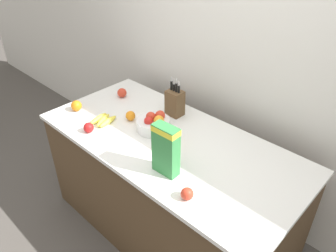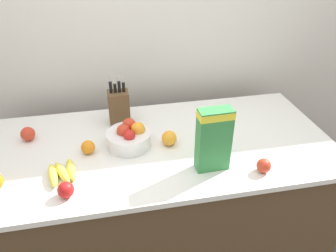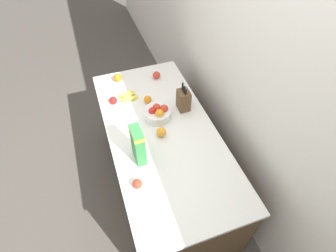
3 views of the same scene
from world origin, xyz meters
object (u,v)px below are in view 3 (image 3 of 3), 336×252
(apple_middle, at_px, (113,100))
(knife_block, at_px, (184,100))
(orange_mid_right, at_px, (118,78))
(banana_bunch, at_px, (128,96))
(apple_front, at_px, (156,75))
(apple_rear, at_px, (137,184))
(orange_front_center, at_px, (161,132))
(cereal_box, at_px, (138,144))
(orange_near_bowl, at_px, (148,99))
(fruit_bowl, at_px, (158,113))

(apple_middle, bearing_deg, knife_block, 64.92)
(knife_block, relative_size, orange_mid_right, 3.65)
(orange_mid_right, bearing_deg, banana_bunch, 6.82)
(orange_mid_right, bearing_deg, apple_middle, -19.10)
(knife_block, height_order, apple_front, knife_block)
(apple_rear, height_order, orange_front_center, orange_front_center)
(banana_bunch, distance_m, apple_front, 0.42)
(orange_front_center, bearing_deg, cereal_box, -54.37)
(cereal_box, relative_size, orange_near_bowl, 4.46)
(banana_bunch, height_order, orange_mid_right, orange_mid_right)
(apple_rear, relative_size, apple_middle, 0.97)
(apple_middle, relative_size, orange_near_bowl, 1.01)
(apple_rear, bearing_deg, orange_near_bowl, 158.92)
(apple_middle, height_order, orange_mid_right, orange_mid_right)
(apple_middle, bearing_deg, apple_rear, -0.74)
(apple_rear, relative_size, apple_front, 0.91)
(apple_middle, xyz_separation_m, orange_near_bowl, (0.09, 0.31, -0.00))
(orange_front_center, bearing_deg, apple_middle, -150.13)
(apple_rear, bearing_deg, orange_front_center, 142.15)
(fruit_bowl, height_order, apple_middle, fruit_bowl)
(fruit_bowl, bearing_deg, cereal_box, -35.52)
(apple_front, bearing_deg, fruit_bowl, -16.44)
(fruit_bowl, xyz_separation_m, banana_bunch, (-0.34, -0.20, -0.03))
(apple_rear, relative_size, orange_near_bowl, 0.97)
(knife_block, xyz_separation_m, cereal_box, (0.42, -0.53, 0.07))
(apple_front, distance_m, orange_near_bowl, 0.38)
(fruit_bowl, xyz_separation_m, orange_near_bowl, (-0.22, -0.03, -0.02))
(banana_bunch, distance_m, orange_mid_right, 0.30)
(knife_block, relative_size, cereal_box, 0.95)
(orange_mid_right, bearing_deg, cereal_box, -2.37)
(orange_mid_right, relative_size, orange_front_center, 1.02)
(knife_block, bearing_deg, apple_front, -169.38)
(apple_rear, distance_m, apple_front, 1.28)
(orange_mid_right, bearing_deg, apple_front, 77.47)
(orange_front_center, bearing_deg, fruit_bowl, 169.79)
(apple_front, bearing_deg, knife_block, 10.62)
(cereal_box, bearing_deg, orange_mid_right, 175.45)
(fruit_bowl, xyz_separation_m, apple_front, (-0.55, 0.16, -0.01))
(apple_rear, bearing_deg, knife_block, 136.79)
(cereal_box, relative_size, orange_mid_right, 3.85)
(knife_block, xyz_separation_m, orange_mid_right, (-0.61, -0.49, -0.06))
(cereal_box, distance_m, apple_middle, 0.72)
(fruit_bowl, distance_m, apple_middle, 0.47)
(banana_bunch, relative_size, apple_middle, 2.79)
(orange_near_bowl, bearing_deg, orange_mid_right, -154.40)
(apple_middle, distance_m, orange_mid_right, 0.34)
(knife_block, bearing_deg, apple_rear, -43.21)
(orange_near_bowl, bearing_deg, fruit_bowl, 7.77)
(apple_front, distance_m, orange_front_center, 0.79)
(banana_bunch, bearing_deg, orange_near_bowl, 53.39)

